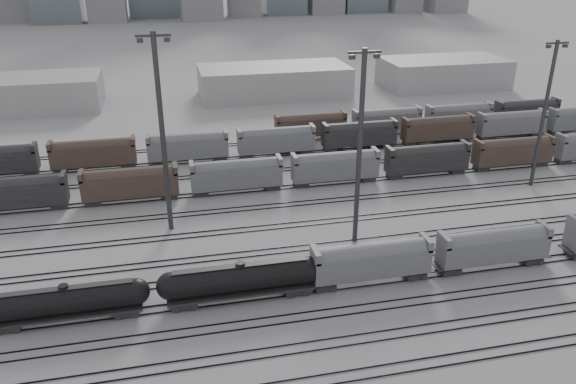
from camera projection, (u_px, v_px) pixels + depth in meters
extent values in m
plane|color=#BAB9BF|center=(349.00, 290.00, 66.99)|extent=(900.00, 900.00, 0.00)
cube|color=black|center=(398.00, 373.00, 53.82)|extent=(220.00, 0.07, 0.16)
cube|color=black|center=(392.00, 363.00, 55.10)|extent=(220.00, 0.07, 0.16)
cube|color=black|center=(379.00, 341.00, 58.28)|extent=(220.00, 0.07, 0.16)
cube|color=black|center=(374.00, 332.00, 59.56)|extent=(220.00, 0.07, 0.16)
cube|color=black|center=(362.00, 312.00, 62.75)|extent=(220.00, 0.07, 0.16)
cube|color=black|center=(358.00, 305.00, 64.03)|extent=(220.00, 0.07, 0.16)
cube|color=black|center=(348.00, 288.00, 67.21)|extent=(220.00, 0.07, 0.16)
cube|color=black|center=(345.00, 282.00, 68.49)|extent=(220.00, 0.07, 0.16)
cube|color=black|center=(336.00, 267.00, 71.67)|extent=(220.00, 0.07, 0.16)
cube|color=black|center=(333.00, 261.00, 72.96)|extent=(220.00, 0.07, 0.16)
cube|color=black|center=(325.00, 248.00, 76.14)|extent=(220.00, 0.07, 0.16)
cube|color=black|center=(322.00, 243.00, 77.42)|extent=(220.00, 0.07, 0.16)
cube|color=black|center=(312.00, 225.00, 82.39)|extent=(220.00, 0.07, 0.16)
cube|color=black|center=(309.00, 221.00, 83.67)|extent=(220.00, 0.07, 0.16)
cube|color=black|center=(300.00, 205.00, 88.64)|extent=(220.00, 0.07, 0.16)
cube|color=black|center=(298.00, 202.00, 89.92)|extent=(220.00, 0.07, 0.16)
cube|color=black|center=(291.00, 188.00, 94.89)|extent=(220.00, 0.07, 0.16)
cube|color=black|center=(289.00, 185.00, 96.17)|extent=(220.00, 0.07, 0.16)
cube|color=black|center=(281.00, 171.00, 102.03)|extent=(220.00, 0.07, 0.16)
cube|color=black|center=(279.00, 168.00, 103.31)|extent=(220.00, 0.07, 0.16)
cube|color=black|center=(272.00, 156.00, 109.18)|extent=(220.00, 0.07, 0.16)
cube|color=black|center=(271.00, 154.00, 110.46)|extent=(220.00, 0.07, 0.16)
cube|color=black|center=(265.00, 143.00, 116.32)|extent=(220.00, 0.07, 0.16)
cube|color=black|center=(263.00, 141.00, 117.60)|extent=(220.00, 0.07, 0.16)
cube|color=black|center=(8.00, 324.00, 60.02)|extent=(2.66, 2.15, 0.72)
cube|color=black|center=(127.00, 309.00, 62.49)|extent=(2.66, 2.15, 0.72)
cube|color=black|center=(68.00, 313.00, 61.05)|extent=(15.86, 2.76, 0.26)
cylinder|color=black|center=(66.00, 300.00, 60.39)|extent=(14.83, 2.97, 2.97)
sphere|color=black|center=(137.00, 292.00, 61.88)|extent=(2.97, 2.97, 2.97)
cylinder|color=black|center=(63.00, 287.00, 59.73)|extent=(1.02, 1.02, 0.51)
cube|color=black|center=(63.00, 288.00, 59.77)|extent=(14.32, 0.92, 0.06)
cube|color=black|center=(184.00, 302.00, 63.74)|extent=(2.84, 2.30, 0.77)
cube|color=black|center=(296.00, 288.00, 66.38)|extent=(2.84, 2.30, 0.77)
cube|color=black|center=(241.00, 290.00, 64.84)|extent=(16.95, 2.95, 0.27)
cylinder|color=black|center=(241.00, 278.00, 64.14)|extent=(15.85, 3.17, 3.17)
sphere|color=black|center=(170.00, 286.00, 62.54)|extent=(3.17, 3.17, 3.17)
sphere|color=black|center=(308.00, 270.00, 65.73)|extent=(3.17, 3.17, 3.17)
cylinder|color=black|center=(240.00, 264.00, 63.43)|extent=(1.09, 1.09, 0.55)
cube|color=black|center=(240.00, 265.00, 63.48)|extent=(15.31, 0.98, 0.07)
cube|color=black|center=(324.00, 284.00, 67.10)|extent=(2.51, 2.03, 0.68)
cube|color=black|center=(414.00, 273.00, 69.44)|extent=(2.51, 2.03, 0.68)
cube|color=slate|center=(371.00, 263.00, 67.36)|extent=(14.50, 2.90, 3.09)
cylinder|color=slate|center=(372.00, 254.00, 66.89)|extent=(13.14, 2.80, 2.80)
cube|color=slate|center=(316.00, 255.00, 65.18)|extent=(0.68, 2.90, 1.35)
cube|color=slate|center=(426.00, 242.00, 67.98)|extent=(0.68, 2.90, 1.35)
cone|color=black|center=(370.00, 276.00, 68.11)|extent=(2.32, 2.32, 0.87)
cube|color=black|center=(449.00, 269.00, 70.38)|extent=(2.50, 2.02, 0.67)
cube|color=black|center=(530.00, 258.00, 72.70)|extent=(2.50, 2.02, 0.67)
cube|color=slate|center=(493.00, 248.00, 70.63)|extent=(14.40, 2.88, 3.07)
cylinder|color=slate|center=(494.00, 240.00, 70.17)|extent=(13.05, 2.78, 2.78)
cube|color=slate|center=(444.00, 240.00, 68.47)|extent=(0.67, 2.88, 1.34)
cube|color=slate|center=(544.00, 229.00, 71.25)|extent=(0.67, 2.88, 1.34)
cone|color=black|center=(491.00, 261.00, 71.39)|extent=(2.30, 2.30, 0.86)
cube|color=slate|center=(576.00, 224.00, 72.08)|extent=(0.71, 3.03, 1.42)
cylinder|color=#37373A|center=(163.00, 137.00, 75.94)|extent=(0.71, 0.71, 27.90)
cube|color=#37373A|center=(153.00, 35.00, 70.55)|extent=(4.46, 0.33, 0.33)
cube|color=#37373A|center=(140.00, 40.00, 70.44)|extent=(0.78, 0.56, 0.56)
cube|color=#37373A|center=(167.00, 40.00, 71.11)|extent=(0.78, 0.56, 0.56)
cylinder|color=#37373A|center=(359.00, 151.00, 72.84)|extent=(0.68, 0.68, 26.43)
cube|color=#37373A|center=(365.00, 52.00, 67.73)|extent=(4.23, 0.32, 0.32)
cube|color=#37373A|center=(352.00, 57.00, 67.63)|extent=(0.74, 0.53, 0.53)
cube|color=#37373A|center=(377.00, 56.00, 68.26)|extent=(0.74, 0.53, 0.53)
cylinder|color=#37373A|center=(544.00, 116.00, 91.43)|extent=(0.62, 0.62, 24.38)
cube|color=#37373A|center=(557.00, 43.00, 86.72)|extent=(3.90, 0.29, 0.29)
cube|color=#37373A|center=(549.00, 47.00, 86.62)|extent=(0.68, 0.49, 0.49)
cube|color=#37373A|center=(565.00, 46.00, 87.21)|extent=(0.68, 0.49, 0.49)
cube|color=black|center=(16.00, 195.00, 85.78)|extent=(15.00, 3.00, 5.60)
cube|color=#4F3A32|center=(130.00, 185.00, 89.20)|extent=(15.00, 3.00, 5.60)
cube|color=slate|center=(237.00, 176.00, 92.62)|extent=(15.00, 3.00, 5.60)
cube|color=slate|center=(335.00, 168.00, 96.04)|extent=(15.00, 3.00, 5.60)
cube|color=black|center=(427.00, 160.00, 99.47)|extent=(15.00, 3.00, 5.60)
cube|color=#4F3A32|center=(512.00, 153.00, 102.89)|extent=(15.00, 3.00, 5.60)
cube|color=#4F3A32|center=(94.00, 155.00, 102.08)|extent=(15.00, 3.00, 5.60)
cube|color=slate|center=(188.00, 148.00, 105.50)|extent=(15.00, 3.00, 5.60)
cube|color=slate|center=(276.00, 142.00, 108.92)|extent=(15.00, 3.00, 5.60)
cube|color=black|center=(359.00, 136.00, 112.34)|extent=(15.00, 3.00, 5.60)
cube|color=#4F3A32|center=(437.00, 130.00, 115.76)|extent=(15.00, 3.00, 5.60)
cube|color=slate|center=(511.00, 125.00, 119.18)|extent=(15.00, 3.00, 5.60)
cube|color=#4F3A32|center=(311.00, 127.00, 117.88)|extent=(15.00, 3.00, 5.60)
cube|color=slate|center=(386.00, 122.00, 121.30)|extent=(15.00, 3.00, 5.60)
cube|color=slate|center=(458.00, 117.00, 124.72)|extent=(15.00, 3.00, 5.60)
cube|color=black|center=(526.00, 112.00, 128.14)|extent=(15.00, 3.00, 5.60)
cube|color=#ACACAF|center=(274.00, 81.00, 152.22)|extent=(40.00, 18.00, 8.00)
cube|color=#ACACAF|center=(443.00, 73.00, 162.28)|extent=(35.00, 18.00, 8.00)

